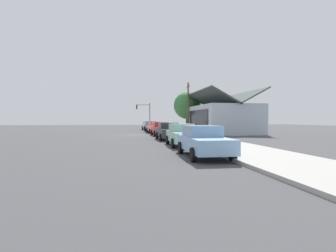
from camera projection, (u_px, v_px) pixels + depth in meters
ground_plane at (136, 135)px, 32.48m from camera, size 120.00×120.00×0.00m
sidewalk_curb at (181, 134)px, 33.36m from camera, size 60.00×4.20×0.16m
car_ivory at (148, 125)px, 48.97m from camera, size 4.66×2.24×1.59m
car_navy at (151, 126)px, 43.15m from camera, size 4.74×2.02×1.59m
car_coral at (154, 127)px, 37.33m from camera, size 4.56×2.12×1.59m
car_cherry at (161, 129)px, 31.44m from camera, size 4.42×2.11×1.59m
car_charcoal at (168, 131)px, 25.08m from camera, size 4.56×2.07×1.59m
car_seafoam at (182, 135)px, 19.31m from camera, size 4.76×2.10×1.59m
car_skyblue at (203, 141)px, 13.67m from camera, size 4.80×2.12×1.59m
storefront_building at (222, 118)px, 36.79m from camera, size 12.15×7.32×5.80m
shade_tree at (187, 106)px, 43.47m from camera, size 4.44×4.44×6.39m
traffic_light_main at (145, 111)px, 53.41m from camera, size 0.37×2.79×5.20m
utility_pole_wooden at (188, 106)px, 40.58m from camera, size 1.80×0.24×7.50m
fire_hydrant_red at (157, 127)px, 46.21m from camera, size 0.22×0.22×0.71m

